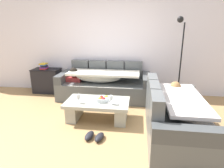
{
  "coord_description": "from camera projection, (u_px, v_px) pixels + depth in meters",
  "views": [
    {
      "loc": [
        0.84,
        -2.96,
        1.76
      ],
      "look_at": [
        0.29,
        1.01,
        0.55
      ],
      "focal_mm": 31.39,
      "sensor_mm": 36.0,
      "label": 1
    }
  ],
  "objects": [
    {
      "name": "couch_along_wall",
      "position": [
        103.0,
        85.0,
        4.88
      ],
      "size": [
        2.23,
        0.92,
        0.88
      ],
      "color": "#565A5B",
      "rests_on": "ground_plane"
    },
    {
      "name": "wine_glass_near_left",
      "position": [
        78.0,
        97.0,
        3.6
      ],
      "size": [
        0.07,
        0.07,
        0.17
      ],
      "color": "silver",
      "rests_on": "coffee_table"
    },
    {
      "name": "open_magazine",
      "position": [
        113.0,
        102.0,
        3.66
      ],
      "size": [
        0.34,
        0.29,
        0.01
      ],
      "primitive_type": "cube",
      "rotation": [
        0.0,
        0.0,
        -0.35
      ],
      "color": "white",
      "rests_on": "coffee_table"
    },
    {
      "name": "book_stack_on_cabinet",
      "position": [
        44.0,
        66.0,
        5.19
      ],
      "size": [
        0.19,
        0.23,
        0.15
      ],
      "color": "red",
      "rests_on": "side_cabinet"
    },
    {
      "name": "floor_lamp",
      "position": [
        180.0,
        54.0,
        4.53
      ],
      "size": [
        0.33,
        0.31,
        1.95
      ],
      "color": "black",
      "rests_on": "ground_plane"
    },
    {
      "name": "coffee_table",
      "position": [
        98.0,
        108.0,
        3.76
      ],
      "size": [
        1.2,
        0.68,
        0.38
      ],
      "color": "#A3A395",
      "rests_on": "ground_plane"
    },
    {
      "name": "pair_of_shoes",
      "position": [
        94.0,
        136.0,
        3.15
      ],
      "size": [
        0.33,
        0.31,
        0.09
      ],
      "color": "black",
      "rests_on": "ground_plane"
    },
    {
      "name": "side_cabinet",
      "position": [
        47.0,
        81.0,
        5.3
      ],
      "size": [
        0.72,
        0.44,
        0.64
      ],
      "color": "black",
      "rests_on": "ground_plane"
    },
    {
      "name": "fruit_bowl",
      "position": [
        102.0,
        99.0,
        3.71
      ],
      "size": [
        0.28,
        0.28,
        0.1
      ],
      "color": "silver",
      "rests_on": "coffee_table"
    },
    {
      "name": "couch_near_window",
      "position": [
        175.0,
        117.0,
        3.18
      ],
      "size": [
        0.92,
        1.9,
        0.88
      ],
      "rotation": [
        0.0,
        0.0,
        1.57
      ],
      "color": "#565A5B",
      "rests_on": "ground_plane"
    },
    {
      "name": "wine_glass_near_right",
      "position": [
        111.0,
        98.0,
        3.54
      ],
      "size": [
        0.07,
        0.07,
        0.17
      ],
      "color": "silver",
      "rests_on": "coffee_table"
    },
    {
      "name": "ground_plane",
      "position": [
        88.0,
        130.0,
        3.43
      ],
      "size": [
        14.0,
        14.0,
        0.0
      ],
      "primitive_type": "plane",
      "color": "#A77F50"
    },
    {
      "name": "back_wall",
      "position": [
        107.0,
        42.0,
        5.08
      ],
      "size": [
        9.0,
        0.1,
        2.7
      ],
      "primitive_type": "cube",
      "color": "white",
      "rests_on": "ground_plane"
    }
  ]
}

